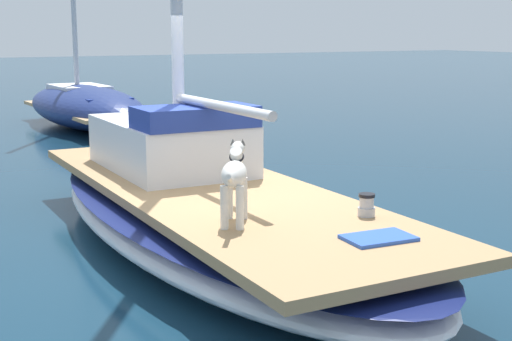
# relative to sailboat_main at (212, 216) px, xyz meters

# --- Properties ---
(ground_plane) EXTENTS (120.00, 120.00, 0.00)m
(ground_plane) POSITION_rel_sailboat_main_xyz_m (0.00, 0.00, -0.34)
(ground_plane) COLOR #143347
(sailboat_main) EXTENTS (2.60, 7.26, 0.66)m
(sailboat_main) POSITION_rel_sailboat_main_xyz_m (0.00, 0.00, 0.00)
(sailboat_main) COLOR white
(sailboat_main) RESTS_ON ground
(cabin_house) EXTENTS (1.43, 2.24, 0.84)m
(cabin_house) POSITION_rel_sailboat_main_xyz_m (0.01, 1.12, 0.67)
(cabin_house) COLOR silver
(cabin_house) RESTS_ON sailboat_main
(dog_white) EXTENTS (0.58, 0.83, 0.70)m
(dog_white) POSITION_rel_sailboat_main_xyz_m (-0.46, -1.44, 0.75)
(dog_white) COLOR silver
(dog_white) RESTS_ON sailboat_main
(deck_winch) EXTENTS (0.16, 0.16, 0.21)m
(deck_winch) POSITION_rel_sailboat_main_xyz_m (0.70, -1.83, 0.42)
(deck_winch) COLOR #B7B7BC
(deck_winch) RESTS_ON sailboat_main
(deck_towel) EXTENTS (0.59, 0.40, 0.03)m
(deck_towel) POSITION_rel_sailboat_main_xyz_m (0.32, -2.49, 0.34)
(deck_towel) COLOR blue
(deck_towel) RESTS_ON sailboat_main
(moored_boat_far_astern) EXTENTS (2.35, 5.77, 8.41)m
(moored_boat_far_astern) POSITION_rel_sailboat_main_xyz_m (1.55, 10.37, 0.23)
(moored_boat_far_astern) COLOR navy
(moored_boat_far_astern) RESTS_ON ground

